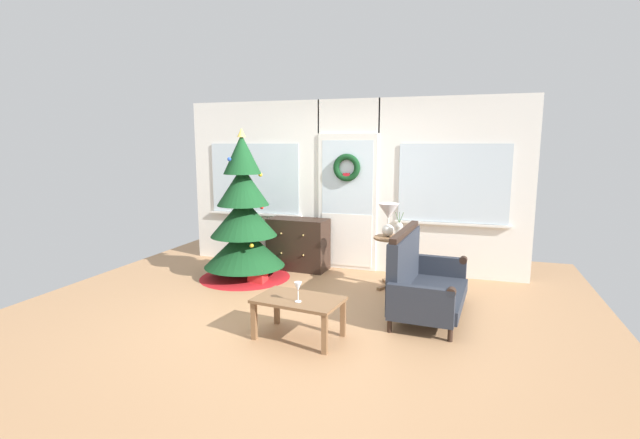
% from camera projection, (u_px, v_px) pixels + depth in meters
% --- Properties ---
extents(ground_plane, '(6.76, 6.76, 0.00)m').
position_uv_depth(ground_plane, '(301.00, 314.00, 5.20)').
color(ground_plane, '#AD7F56').
extents(back_wall_with_door, '(5.20, 0.19, 2.55)m').
position_uv_depth(back_wall_with_door, '(348.00, 185.00, 6.94)').
color(back_wall_with_door, white).
rests_on(back_wall_with_door, ground).
extents(christmas_tree, '(1.29, 1.29, 2.11)m').
position_uv_depth(christmas_tree, '(244.00, 224.00, 6.51)').
color(christmas_tree, '#4C331E').
rests_on(christmas_tree, ground).
extents(dresser_cabinet, '(0.93, 0.49, 0.78)m').
position_uv_depth(dresser_cabinet, '(298.00, 244.00, 7.03)').
color(dresser_cabinet, black).
rests_on(dresser_cabinet, ground).
extents(settee_sofa, '(0.81, 1.46, 0.96)m').
position_uv_depth(settee_sofa, '(421.00, 281.00, 5.17)').
color(settee_sofa, black).
rests_on(settee_sofa, ground).
extents(side_table, '(0.50, 0.48, 0.68)m').
position_uv_depth(side_table, '(391.00, 252.00, 6.12)').
color(side_table, brown).
rests_on(side_table, ground).
extents(table_lamp, '(0.28, 0.28, 0.44)m').
position_uv_depth(table_lamp, '(388.00, 215.00, 6.10)').
color(table_lamp, silver).
rests_on(table_lamp, side_table).
extents(flower_vase, '(0.11, 0.10, 0.35)m').
position_uv_depth(flower_vase, '(399.00, 230.00, 5.98)').
color(flower_vase, beige).
rests_on(flower_vase, side_table).
extents(coffee_table, '(0.90, 0.62, 0.41)m').
position_uv_depth(coffee_table, '(299.00, 304.00, 4.52)').
color(coffee_table, brown).
rests_on(coffee_table, ground).
extents(wine_glass, '(0.08, 0.08, 0.20)m').
position_uv_depth(wine_glass, '(298.00, 287.00, 4.39)').
color(wine_glass, silver).
rests_on(wine_glass, coffee_table).
extents(gift_box, '(0.22, 0.20, 0.22)m').
position_uv_depth(gift_box, '(258.00, 276.00, 6.32)').
color(gift_box, red).
rests_on(gift_box, ground).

